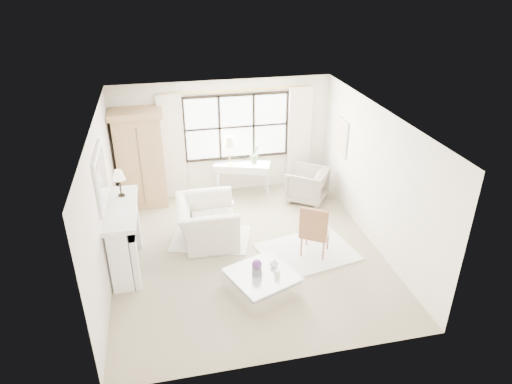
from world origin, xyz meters
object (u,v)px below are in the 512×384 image
console_table (242,179)px  coffee_table (262,283)px  armoire (140,158)px  club_armchair (207,222)px

console_table → coffee_table: (-0.35, -3.65, -0.22)m
armoire → console_table: 2.40m
club_armchair → coffee_table: (0.71, -1.79, -0.25)m
console_table → club_armchair: bearing=-101.2°
armoire → console_table: armoire is taller
coffee_table → club_armchair: bearing=90.0°
console_table → club_armchair: size_ratio=1.04×
club_armchair → coffee_table: size_ratio=1.02×
console_table → coffee_table: console_table is taller
console_table → club_armchair: (-1.06, -1.85, 0.03)m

